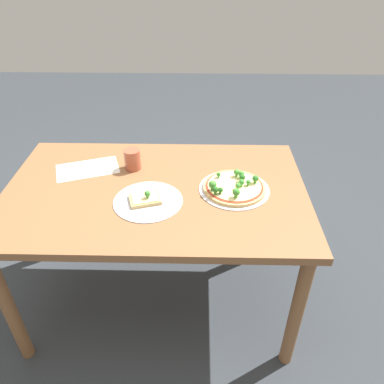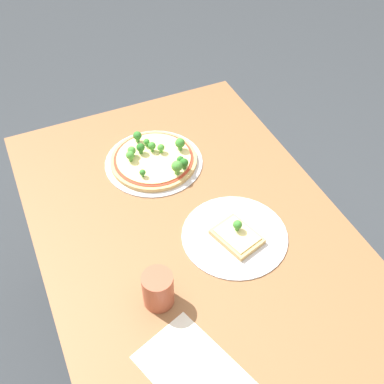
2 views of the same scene
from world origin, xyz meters
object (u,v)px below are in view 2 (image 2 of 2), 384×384
(pizza_tray_slice, at_px, (236,236))
(pizza_tray_whole, at_px, (155,159))
(dining_table, at_px, (200,261))
(drinking_cup, at_px, (158,289))

(pizza_tray_slice, bearing_deg, pizza_tray_whole, 13.70)
(dining_table, bearing_deg, drinking_cup, 125.98)
(dining_table, bearing_deg, pizza_tray_slice, -104.38)
(pizza_tray_whole, height_order, pizza_tray_slice, pizza_tray_whole)
(dining_table, distance_m, pizza_tray_whole, 0.38)
(pizza_tray_whole, xyz_separation_m, drinking_cup, (-0.49, 0.18, 0.04))
(dining_table, distance_m, drinking_cup, 0.26)
(pizza_tray_whole, bearing_deg, dining_table, 179.12)
(pizza_tray_whole, xyz_separation_m, pizza_tray_slice, (-0.39, -0.09, -0.01))
(pizza_tray_slice, distance_m, drinking_cup, 0.29)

